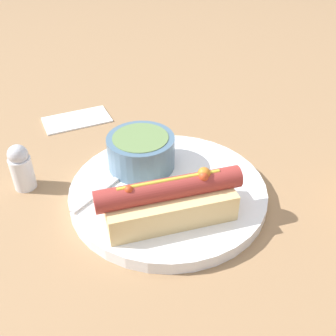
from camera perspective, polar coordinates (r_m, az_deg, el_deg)
ground_plane at (r=0.57m, az=0.00°, el=-4.17°), size 4.00×4.00×0.00m
dinner_plate at (r=0.56m, az=0.00°, el=-3.46°), size 0.28×0.28×0.02m
hot_dog at (r=0.49m, az=0.48°, el=-4.70°), size 0.19×0.10×0.07m
soup_bowl at (r=0.58m, az=-3.94°, el=2.60°), size 0.10×0.10×0.05m
spoon at (r=0.59m, az=-5.46°, el=-0.15°), size 0.11×0.14×0.01m
napkin at (r=0.77m, az=-13.11°, el=6.93°), size 0.14×0.11×0.01m
salt_shaker at (r=0.60m, az=-20.54°, el=0.11°), size 0.03×0.03×0.07m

